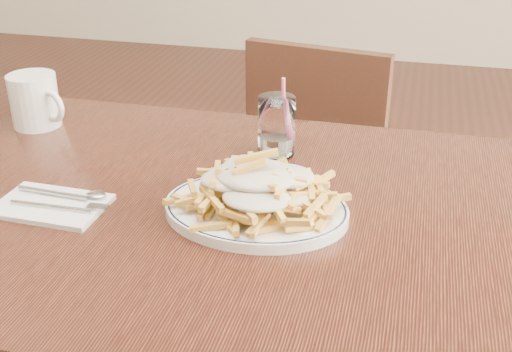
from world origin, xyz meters
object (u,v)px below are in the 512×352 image
(chair_far, at_px, (323,162))
(coffee_mug, at_px, (35,101))
(fries_plate, at_px, (256,209))
(water_glass, at_px, (277,130))
(loaded_fries, at_px, (256,182))
(table, at_px, (238,245))

(chair_far, height_order, coffee_mug, coffee_mug)
(chair_far, bearing_deg, fries_plate, -89.57)
(chair_far, xyz_separation_m, water_glass, (-0.01, -0.57, 0.33))
(chair_far, distance_m, coffee_mug, 0.84)
(loaded_fries, height_order, water_glass, water_glass)
(chair_far, relative_size, water_glass, 5.37)
(table, height_order, loaded_fries, loaded_fries)
(loaded_fries, bearing_deg, table, 147.59)
(chair_far, relative_size, coffee_mug, 6.06)
(chair_far, xyz_separation_m, loaded_fries, (0.01, -0.80, 0.34))
(coffee_mug, bearing_deg, water_glass, -1.52)
(table, xyz_separation_m, coffee_mug, (-0.50, 0.23, 0.13))
(table, height_order, fries_plate, fries_plate)
(loaded_fries, xyz_separation_m, coffee_mug, (-0.54, 0.25, -0.00))
(table, relative_size, loaded_fries, 4.44)
(loaded_fries, height_order, coffee_mug, coffee_mug)
(loaded_fries, relative_size, water_glass, 1.74)
(table, distance_m, water_glass, 0.25)
(water_glass, distance_m, coffee_mug, 0.52)
(chair_far, xyz_separation_m, coffee_mug, (-0.54, -0.55, 0.33))
(chair_far, relative_size, fries_plate, 2.29)
(fries_plate, bearing_deg, coffee_mug, 155.01)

